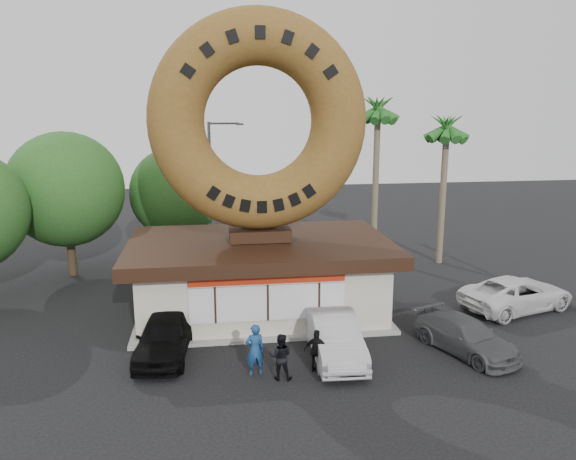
% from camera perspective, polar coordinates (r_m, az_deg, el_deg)
% --- Properties ---
extents(ground, '(90.00, 90.00, 0.00)m').
position_cam_1_polar(ground, '(19.65, -1.10, -14.58)').
color(ground, black).
rests_on(ground, ground).
extents(donut_shop, '(11.20, 7.20, 3.80)m').
position_cam_1_polar(donut_shop, '(24.51, -2.83, -4.50)').
color(donut_shop, beige).
rests_on(donut_shop, ground).
extents(giant_donut, '(9.00, 2.29, 9.00)m').
position_cam_1_polar(giant_donut, '(23.44, -3.01, 10.95)').
color(giant_donut, brown).
rests_on(giant_donut, donut_shop).
extents(tree_west, '(6.00, 6.00, 7.65)m').
position_cam_1_polar(tree_west, '(31.53, -21.64, 3.84)').
color(tree_west, '#473321').
rests_on(tree_west, ground).
extents(tree_mid, '(5.20, 5.20, 6.63)m').
position_cam_1_polar(tree_mid, '(32.77, -11.35, 3.69)').
color(tree_mid, '#473321').
rests_on(tree_mid, ground).
extents(palm_near, '(2.60, 2.60, 9.75)m').
position_cam_1_polar(palm_near, '(32.78, 9.12, 11.50)').
color(palm_near, '#726651').
rests_on(palm_near, ground).
extents(palm_far, '(2.60, 2.60, 8.75)m').
position_cam_1_polar(palm_far, '(32.62, 15.81, 9.55)').
color(palm_far, '#726651').
rests_on(palm_far, ground).
extents(street_lamp, '(2.11, 0.20, 8.00)m').
position_cam_1_polar(street_lamp, '(33.64, -7.64, 4.85)').
color(street_lamp, '#59595E').
rests_on(street_lamp, ground).
extents(person_left, '(0.73, 0.55, 1.82)m').
position_cam_1_polar(person_left, '(19.35, -3.39, -12.05)').
color(person_left, navy).
rests_on(person_left, ground).
extents(person_center, '(0.88, 0.75, 1.59)m').
position_cam_1_polar(person_center, '(19.10, -0.76, -12.74)').
color(person_center, black).
rests_on(person_center, ground).
extents(person_right, '(0.96, 0.69, 1.51)m').
position_cam_1_polar(person_right, '(19.62, 2.96, -12.18)').
color(person_right, black).
rests_on(person_right, ground).
extents(car_black, '(2.22, 4.61, 1.52)m').
position_cam_1_polar(car_black, '(21.22, -12.46, -10.49)').
color(car_black, black).
rests_on(car_black, ground).
extents(car_silver, '(1.82, 4.76, 1.55)m').
position_cam_1_polar(car_silver, '(20.74, 4.78, -10.73)').
color(car_silver, '#B0B0B6').
rests_on(car_silver, ground).
extents(car_grey, '(3.23, 4.67, 1.26)m').
position_cam_1_polar(car_grey, '(22.07, 17.59, -10.23)').
color(car_grey, '#4E5052').
rests_on(car_grey, ground).
extents(car_white, '(5.78, 3.90, 1.47)m').
position_cam_1_polar(car_white, '(27.18, 22.23, -6.00)').
color(car_white, silver).
rests_on(car_white, ground).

